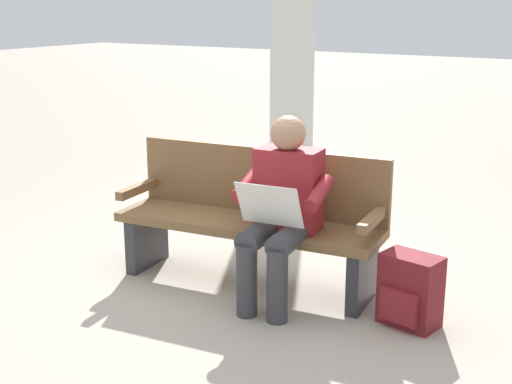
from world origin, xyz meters
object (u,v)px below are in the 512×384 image
object	(u,v)px
person_seated	(282,206)
support_pillar	(293,23)
backpack	(410,291)
bench_near	(252,216)

from	to	relation	value
person_seated	support_pillar	bearing A→B (deg)	-68.29
person_seated	backpack	bearing A→B (deg)	-179.64
support_pillar	backpack	bearing A→B (deg)	127.19
bench_near	person_seated	bearing A→B (deg)	143.54
backpack	support_pillar	world-z (taller)	support_pillar
bench_near	support_pillar	bearing A→B (deg)	-71.32
bench_near	support_pillar	size ratio (longest dim) A/B	0.58
bench_near	backpack	xyz separation A→B (m)	(-1.15, 0.11, -0.25)
bench_near	backpack	world-z (taller)	bench_near
bench_near	backpack	size ratio (longest dim) A/B	4.26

